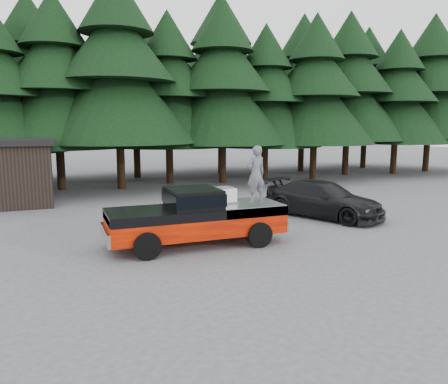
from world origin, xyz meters
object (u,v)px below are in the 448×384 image
object	(u,v)px
pickup_truck	(196,226)
man_on_bed	(256,174)
air_compressor	(224,196)
parked_car	(323,199)

from	to	relation	value
pickup_truck	man_on_bed	bearing A→B (deg)	-0.18
air_compressor	man_on_bed	xyz separation A→B (m)	(1.11, -0.20, 0.73)
pickup_truck	man_on_bed	xyz separation A→B (m)	(2.17, -0.01, 1.64)
parked_car	man_on_bed	bearing A→B (deg)	-178.24
pickup_truck	air_compressor	bearing A→B (deg)	10.12
air_compressor	man_on_bed	distance (m)	1.35
pickup_truck	parked_car	xyz separation A→B (m)	(6.53, 2.31, 0.11)
parked_car	pickup_truck	bearing A→B (deg)	173.24
air_compressor	parked_car	size ratio (longest dim) A/B	0.13
pickup_truck	air_compressor	size ratio (longest dim) A/B	8.47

